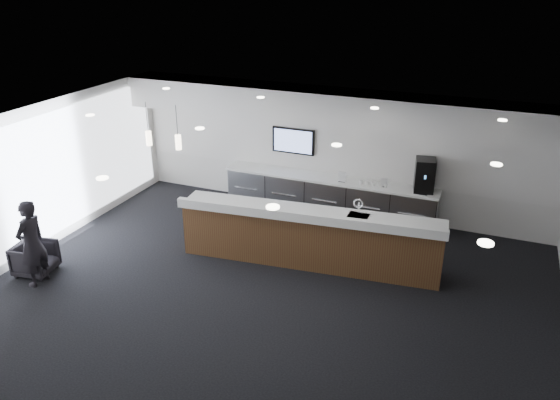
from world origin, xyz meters
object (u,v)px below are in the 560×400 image
at_px(armchair, 35,258).
at_px(lounge_guest, 32,243).
at_px(coffee_machine, 425,175).
at_px(service_counter, 309,237).

distance_m(armchair, lounge_guest, 0.65).
distance_m(coffee_machine, lounge_guest, 8.00).
relative_size(service_counter, armchair, 7.53).
distance_m(service_counter, armchair, 5.30).
bearing_deg(armchair, service_counter, -73.49).
xyz_separation_m(coffee_machine, armchair, (-6.54, -4.72, -1.00)).
relative_size(coffee_machine, lounge_guest, 0.44).
height_order(service_counter, coffee_machine, coffee_machine).
xyz_separation_m(service_counter, coffee_machine, (1.80, 2.35, 0.74)).
bearing_deg(coffee_machine, armchair, -155.00).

